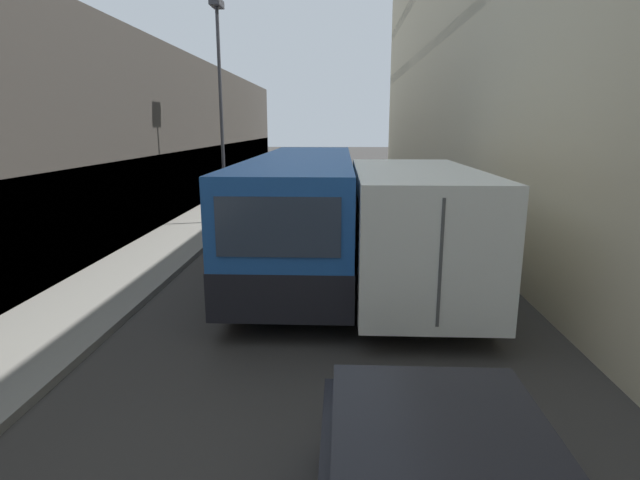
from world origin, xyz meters
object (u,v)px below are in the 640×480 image
(box_truck, at_px, (408,221))
(panel_van, at_px, (282,183))
(bus, at_px, (304,206))
(street_lamp, at_px, (220,75))

(box_truck, xyz_separation_m, panel_van, (-4.26, 11.76, -0.47))
(bus, relative_size, panel_van, 2.47)
(bus, height_order, box_truck, bus)
(bus, xyz_separation_m, street_lamp, (-3.33, 4.98, 3.85))
(bus, xyz_separation_m, panel_van, (-1.75, 9.79, -0.47))
(box_truck, relative_size, panel_van, 1.82)
(bus, xyz_separation_m, box_truck, (2.52, -1.98, -0.00))
(street_lamp, bearing_deg, box_truck, -49.99)
(box_truck, distance_m, panel_van, 12.52)
(panel_van, relative_size, street_lamp, 0.58)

